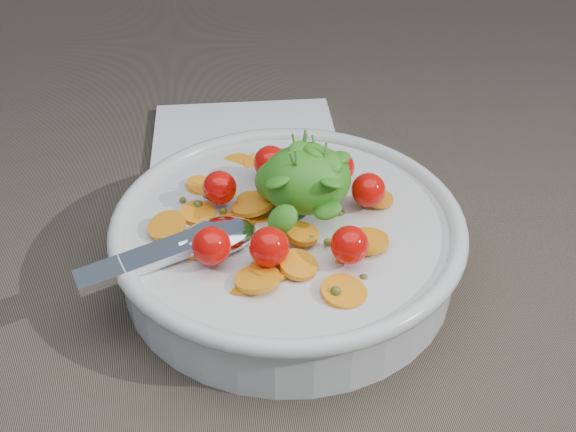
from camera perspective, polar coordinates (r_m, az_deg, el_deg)
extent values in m
plane|color=brown|center=(0.53, -1.96, -4.52)|extent=(6.00, 6.00, 0.00)
cylinder|color=silver|center=(0.52, 0.00, -2.50)|extent=(0.24, 0.24, 0.05)
torus|color=silver|center=(0.50, 0.00, -0.51)|extent=(0.25, 0.25, 0.01)
cylinder|color=silver|center=(0.53, 0.00, -4.16)|extent=(0.12, 0.12, 0.01)
cylinder|color=brown|center=(0.52, 0.00, -2.50)|extent=(0.21, 0.21, 0.03)
cylinder|color=orange|center=(0.51, -3.94, -0.17)|extent=(0.04, 0.04, 0.01)
cylinder|color=orange|center=(0.46, 0.80, -3.87)|extent=(0.03, 0.03, 0.01)
cylinder|color=orange|center=(0.50, -9.58, -0.75)|extent=(0.03, 0.03, 0.01)
cylinder|color=orange|center=(0.52, 7.09, 1.41)|extent=(0.03, 0.03, 0.01)
cylinder|color=orange|center=(0.57, -4.09, 3.80)|extent=(0.03, 0.03, 0.01)
cylinder|color=orange|center=(0.52, -2.31, 0.13)|extent=(0.04, 0.04, 0.01)
cylinder|color=orange|center=(0.51, -6.25, -0.43)|extent=(0.04, 0.04, 0.01)
cylinder|color=orange|center=(0.51, -2.80, 0.87)|extent=(0.03, 0.03, 0.01)
cylinder|color=orange|center=(0.45, -2.44, -4.97)|extent=(0.04, 0.04, 0.01)
cylinder|color=orange|center=(0.46, -3.75, -5.49)|extent=(0.03, 0.03, 0.01)
cylinder|color=orange|center=(0.52, -2.87, 1.18)|extent=(0.03, 0.03, 0.00)
cylinder|color=orange|center=(0.48, 1.12, -1.42)|extent=(0.03, 0.03, 0.01)
cylinder|color=orange|center=(0.49, -7.54, -2.54)|extent=(0.02, 0.02, 0.01)
cylinder|color=orange|center=(0.47, 0.08, -3.84)|extent=(0.03, 0.03, 0.01)
cylinder|color=orange|center=(0.50, -4.57, -1.22)|extent=(0.04, 0.03, 0.01)
cylinder|color=orange|center=(0.48, 6.20, -1.97)|extent=(0.04, 0.04, 0.01)
cylinder|color=orange|center=(0.53, -0.74, 1.81)|extent=(0.04, 0.04, 0.01)
cylinder|color=orange|center=(0.51, -7.14, 0.21)|extent=(0.03, 0.03, 0.01)
cylinder|color=orange|center=(0.46, -1.45, -4.29)|extent=(0.03, 0.03, 0.01)
cylinder|color=orange|center=(0.54, -6.76, 2.32)|extent=(0.03, 0.04, 0.01)
cylinder|color=orange|center=(0.48, -7.40, -2.45)|extent=(0.03, 0.03, 0.01)
cylinder|color=orange|center=(0.57, -2.13, 3.98)|extent=(0.04, 0.04, 0.01)
cylinder|color=orange|center=(0.48, 4.33, -2.85)|extent=(0.03, 0.03, 0.01)
cylinder|color=orange|center=(0.45, 4.42, -6.01)|extent=(0.03, 0.03, 0.01)
sphere|color=#51571D|center=(0.48, -3.30, -1.44)|extent=(0.01, 0.01, 0.01)
sphere|color=#51571D|center=(0.51, 4.11, 0.16)|extent=(0.01, 0.01, 0.01)
sphere|color=#51571D|center=(0.44, 3.79, -5.95)|extent=(0.01, 0.01, 0.01)
sphere|color=#51571D|center=(0.53, -8.31, 1.24)|extent=(0.00, 0.00, 0.00)
sphere|color=#51571D|center=(0.49, -3.19, -0.58)|extent=(0.01, 0.01, 0.01)
sphere|color=#51571D|center=(0.52, -6.47, 1.62)|extent=(0.01, 0.01, 0.01)
sphere|color=#51571D|center=(0.48, -4.61, -2.31)|extent=(0.01, 0.01, 0.01)
sphere|color=#51571D|center=(0.48, 1.86, -1.79)|extent=(0.00, 0.00, 0.00)
sphere|color=#51571D|center=(0.48, 3.17, -2.09)|extent=(0.01, 0.01, 0.01)
sphere|color=#51571D|center=(0.52, -7.14, 0.87)|extent=(0.01, 0.01, 0.01)
sphere|color=#51571D|center=(0.51, -5.14, 0.42)|extent=(0.01, 0.01, 0.01)
sphere|color=#51571D|center=(0.53, 0.64, 2.01)|extent=(0.01, 0.01, 0.01)
sphere|color=#51571D|center=(0.57, 0.60, 4.55)|extent=(0.01, 0.01, 0.01)
sphere|color=#51571D|center=(0.53, 0.55, 2.56)|extent=(0.01, 0.01, 0.01)
sphere|color=#51571D|center=(0.55, 3.06, 2.60)|extent=(0.01, 0.01, 0.01)
sphere|color=#51571D|center=(0.46, 5.99, -4.90)|extent=(0.01, 0.01, 0.01)
sphere|color=#51571D|center=(0.48, -1.22, -2.08)|extent=(0.01, 0.01, 0.01)
sphere|color=#51571D|center=(0.53, 5.91, 1.47)|extent=(0.01, 0.01, 0.01)
sphere|color=red|center=(0.51, 6.38, 2.06)|extent=(0.02, 0.02, 0.02)
sphere|color=red|center=(0.53, 4.02, 3.87)|extent=(0.02, 0.02, 0.02)
sphere|color=red|center=(0.54, -1.38, 4.24)|extent=(0.03, 0.03, 0.03)
sphere|color=red|center=(0.51, -5.43, 2.26)|extent=(0.02, 0.02, 0.02)
sphere|color=red|center=(0.46, -6.08, -2.36)|extent=(0.03, 0.03, 0.03)
sphere|color=red|center=(0.46, -1.50, -2.45)|extent=(0.03, 0.03, 0.03)
sphere|color=red|center=(0.46, 4.89, -2.29)|extent=(0.02, 0.02, 0.02)
ellipsoid|color=#398F20|center=(0.49, 1.43, 2.92)|extent=(0.06, 0.05, 0.05)
ellipsoid|color=#398F20|center=(0.51, -0.60, 2.79)|extent=(0.04, 0.04, 0.03)
ellipsoid|color=#398F20|center=(0.47, 3.53, 2.60)|extent=(0.02, 0.02, 0.01)
ellipsoid|color=#398F20|center=(0.47, -0.42, -0.23)|extent=(0.03, 0.02, 0.03)
ellipsoid|color=#398F20|center=(0.48, 1.99, 2.51)|extent=(0.02, 0.02, 0.02)
ellipsoid|color=#398F20|center=(0.49, 0.99, 5.13)|extent=(0.02, 0.02, 0.02)
ellipsoid|color=#398F20|center=(0.48, 1.75, 3.49)|extent=(0.02, 0.03, 0.02)
ellipsoid|color=#398F20|center=(0.53, -0.32, 4.59)|extent=(0.03, 0.03, 0.02)
ellipsoid|color=#398F20|center=(0.48, 1.85, 3.56)|extent=(0.03, 0.03, 0.02)
ellipsoid|color=#398F20|center=(0.50, 3.87, 4.05)|extent=(0.03, 0.03, 0.01)
ellipsoid|color=#398F20|center=(0.48, -0.81, 2.80)|extent=(0.03, 0.03, 0.01)
ellipsoid|color=#398F20|center=(0.49, 2.16, 5.15)|extent=(0.02, 0.02, 0.02)
ellipsoid|color=#398F20|center=(0.48, 2.87, 2.47)|extent=(0.02, 0.02, 0.02)
ellipsoid|color=#398F20|center=(0.50, 3.83, 4.54)|extent=(0.03, 0.03, 0.02)
ellipsoid|color=#398F20|center=(0.50, -0.32, 3.40)|extent=(0.03, 0.02, 0.02)
ellipsoid|color=#398F20|center=(0.49, 1.92, 3.30)|extent=(0.02, 0.02, 0.01)
ellipsoid|color=#398F20|center=(0.50, 1.57, 3.50)|extent=(0.02, 0.02, 0.01)
ellipsoid|color=#398F20|center=(0.49, 1.34, 4.14)|extent=(0.03, 0.03, 0.02)
ellipsoid|color=#398F20|center=(0.49, 2.37, 3.78)|extent=(0.02, 0.02, 0.01)
ellipsoid|color=#398F20|center=(0.48, 3.27, 4.07)|extent=(0.02, 0.02, 0.02)
ellipsoid|color=#398F20|center=(0.49, 0.83, 3.35)|extent=(0.02, 0.02, 0.01)
ellipsoid|color=#398F20|center=(0.48, 0.53, 3.34)|extent=(0.03, 0.03, 0.01)
ellipsoid|color=#398F20|center=(0.48, 3.16, 0.47)|extent=(0.02, 0.02, 0.02)
ellipsoid|color=#398F20|center=(0.48, 0.88, 1.94)|extent=(0.02, 0.02, 0.01)
ellipsoid|color=#398F20|center=(0.50, -0.55, 4.24)|extent=(0.02, 0.02, 0.01)
ellipsoid|color=#398F20|center=(0.49, 2.02, 3.44)|extent=(0.01, 0.02, 0.01)
cylinder|color=#4C8C33|center=(0.48, 0.76, 3.13)|extent=(0.00, 0.00, 0.04)
cylinder|color=#4C8C33|center=(0.49, 2.43, 4.17)|extent=(0.01, 0.01, 0.04)
cylinder|color=#4C8C33|center=(0.48, 2.72, 3.52)|extent=(0.01, 0.01, 0.04)
cylinder|color=#4C8C33|center=(0.50, 1.01, 4.65)|extent=(0.01, 0.01, 0.04)
cylinder|color=#4C8C33|center=(0.48, 0.71, 3.28)|extent=(0.01, 0.01, 0.04)
cylinder|color=#4C8C33|center=(0.50, 0.76, 4.56)|extent=(0.01, 0.00, 0.04)
cylinder|color=#4C8C33|center=(0.49, 1.14, 4.24)|extent=(0.01, 0.01, 0.04)
ellipsoid|color=silver|center=(0.48, -5.61, -1.63)|extent=(0.06, 0.05, 0.02)
cube|color=silver|center=(0.47, -10.44, -3.07)|extent=(0.11, 0.05, 0.02)
cylinder|color=silver|center=(0.48, -7.53, -2.10)|extent=(0.02, 0.01, 0.01)
cube|color=white|center=(0.67, -3.38, 5.78)|extent=(0.18, 0.16, 0.01)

